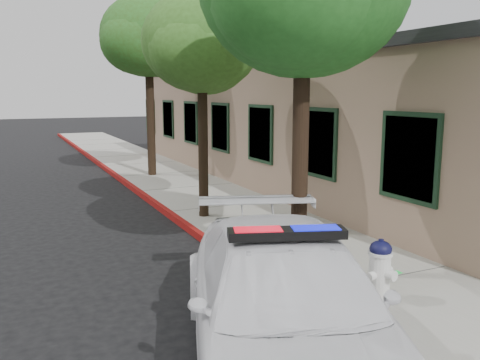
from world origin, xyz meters
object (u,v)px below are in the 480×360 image
(police_car, at_px, (286,305))
(street_tree_mid, at_px, (201,47))
(clapboard_building, at_px, (322,121))
(fire_hydrant, at_px, (380,270))
(street_tree_far, at_px, (150,40))

(police_car, relative_size, street_tree_mid, 1.08)
(clapboard_building, bearing_deg, fire_hydrant, -119.82)
(clapboard_building, relative_size, street_tree_mid, 3.91)
(police_car, height_order, street_tree_far, street_tree_far)
(clapboard_building, relative_size, police_car, 3.61)
(fire_hydrant, height_order, street_tree_mid, street_tree_mid)
(police_car, xyz_separation_m, fire_hydrant, (2.07, 0.83, -0.18))
(police_car, distance_m, fire_hydrant, 2.24)
(police_car, bearing_deg, fire_hydrant, 41.44)
(street_tree_far, bearing_deg, fire_hydrant, -90.45)
(clapboard_building, distance_m, street_tree_far, 6.73)
(street_tree_mid, bearing_deg, clapboard_building, 32.00)
(police_car, height_order, fire_hydrant, police_car)
(fire_hydrant, height_order, street_tree_far, street_tree_far)
(street_tree_mid, bearing_deg, police_car, -103.39)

